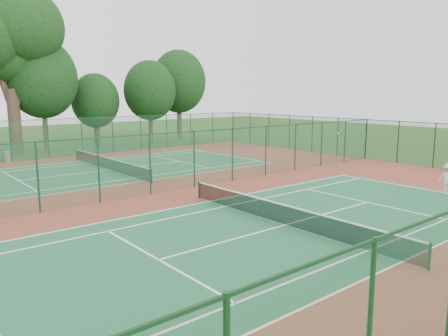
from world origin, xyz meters
The scene contains 16 objects.
ground centered at (0.00, 0.00, 0.00)m, with size 120.00×120.00×0.00m, color #275019.
red_pad centered at (0.00, 0.00, 0.01)m, with size 40.00×36.00×0.01m, color brown.
court_near centered at (0.00, -9.00, 0.01)m, with size 23.77×10.97×0.01m, color #1D5E39.
court_far centered at (0.00, 9.00, 0.01)m, with size 23.77×10.97×0.01m, color #1F6338.
fence_north centered at (0.00, 18.00, 1.76)m, with size 40.00×0.09×3.50m.
fence_east centered at (20.00, 0.00, 1.76)m, with size 0.09×36.00×3.50m.
fence_divider centered at (0.00, 0.00, 1.76)m, with size 40.00×0.09×3.50m.
tennis_net_near centered at (0.00, -9.00, 0.54)m, with size 0.10×12.90×0.97m.
tennis_net_far centered at (0.00, 9.00, 0.54)m, with size 0.10×12.90×0.97m.
player_near centered at (11.38, -10.94, 0.95)m, with size 1.20×0.69×1.86m, color silver.
trash_bin centered at (-5.04, 17.60, 0.48)m, with size 0.52×0.52×0.94m, color gray.
stray_ball_a centered at (3.24, -0.23, 0.05)m, with size 0.07×0.07×0.07m, color #B7D832.
stray_ball_b centered at (7.67, -0.68, 0.05)m, with size 0.07×0.07×0.07m, color gold.
stray_ball_c centered at (-3.59, -0.58, 0.04)m, with size 0.06×0.06×0.06m, color yellow.
big_tree centered at (-2.89, 22.85, 10.80)m, with size 9.93×7.27×15.25m.
evergreen_row centered at (0.50, 24.25, 0.00)m, with size 39.00×5.00×12.00m, color black, non-canonical shape.
Camera 1 is at (-13.78, -21.64, 5.78)m, focal length 35.00 mm.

